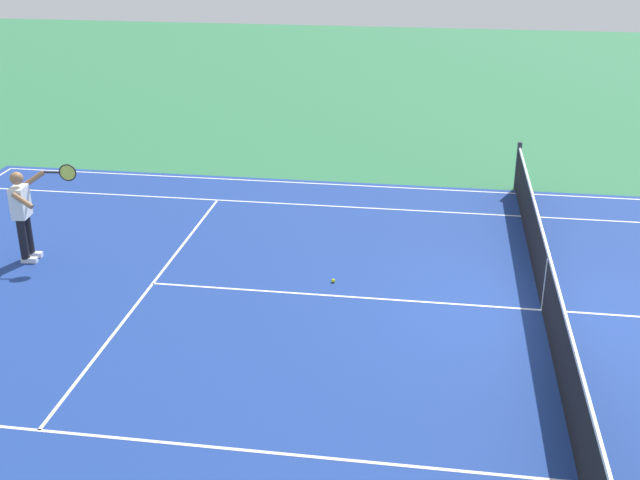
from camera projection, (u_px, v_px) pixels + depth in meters
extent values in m
plane|color=#2D7247|center=(542.00, 310.00, 12.66)|extent=(60.00, 60.00, 0.00)
cube|color=navy|center=(542.00, 310.00, 12.66)|extent=(24.20, 11.40, 0.00)
cube|color=white|center=(516.00, 193.00, 17.66)|extent=(23.80, 0.05, 0.01)
cube|color=white|center=(522.00, 216.00, 16.39)|extent=(23.80, 0.05, 0.01)
cube|color=white|center=(153.00, 283.00, 13.53)|extent=(0.05, 8.22, 0.01)
cube|color=white|center=(542.00, 310.00, 12.65)|extent=(12.80, 0.05, 0.01)
cylinder|color=#2D2D33|center=(518.00, 166.00, 17.72)|extent=(0.10, 0.10, 1.08)
cube|color=black|center=(545.00, 285.00, 12.48)|extent=(0.02, 11.60, 0.88)
cube|color=white|center=(549.00, 255.00, 12.28)|extent=(0.04, 11.60, 0.06)
cube|color=white|center=(545.00, 285.00, 12.48)|extent=(0.04, 0.06, 0.88)
cylinder|color=black|center=(23.00, 239.00, 14.15)|extent=(0.15, 0.15, 0.74)
cube|color=white|center=(29.00, 260.00, 14.31)|extent=(0.29, 0.14, 0.09)
cylinder|color=black|center=(28.00, 234.00, 14.37)|extent=(0.15, 0.15, 0.74)
cube|color=white|center=(35.00, 254.00, 14.53)|extent=(0.29, 0.14, 0.09)
cube|color=white|center=(20.00, 202.00, 14.01)|extent=(0.28, 0.40, 0.56)
sphere|color=#9E704C|center=(16.00, 178.00, 13.84)|extent=(0.23, 0.23, 0.23)
cylinder|color=#9E704C|center=(23.00, 201.00, 13.69)|extent=(0.42, 0.18, 0.26)
cylinder|color=#9E704C|center=(33.00, 179.00, 14.13)|extent=(0.42, 0.25, 0.30)
cylinder|color=#232326|center=(51.00, 172.00, 14.12)|extent=(0.28, 0.06, 0.04)
torus|color=#232326|center=(68.00, 173.00, 14.11)|extent=(0.31, 0.05, 0.31)
cylinder|color=#C6D84C|center=(68.00, 173.00, 14.11)|extent=(0.27, 0.03, 0.27)
sphere|color=#CCE01E|center=(333.00, 281.00, 13.56)|extent=(0.07, 0.07, 0.07)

